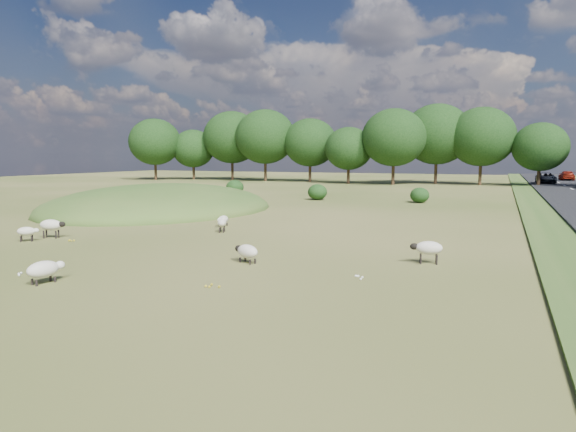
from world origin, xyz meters
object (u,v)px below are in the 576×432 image
(sheep_0, at_px, (44,269))
(sheep_4, at_px, (247,251))
(sheep_2, at_px, (222,223))
(sheep_6, at_px, (51,225))
(sheep_5, at_px, (223,220))
(car_3, at_px, (567,176))
(sheep_1, at_px, (27,231))
(car_1, at_px, (546,178))
(sheep_3, at_px, (428,248))

(sheep_0, distance_m, sheep_4, 7.11)
(sheep_2, bearing_deg, sheep_0, 159.47)
(sheep_4, distance_m, sheep_6, 11.99)
(sheep_4, distance_m, sheep_5, 10.63)
(car_3, bearing_deg, sheep_4, 76.12)
(sheep_1, distance_m, car_1, 69.18)
(sheep_0, bearing_deg, sheep_3, -41.90)
(sheep_1, bearing_deg, sheep_3, -28.58)
(sheep_1, bearing_deg, sheep_2, 6.10)
(sheep_1, relative_size, sheep_6, 0.73)
(sheep_4, relative_size, sheep_5, 1.17)
(sheep_6, bearing_deg, sheep_2, 16.48)
(sheep_1, xyz_separation_m, sheep_6, (0.22, 1.28, 0.16))
(sheep_4, distance_m, car_3, 77.72)
(sheep_4, height_order, sheep_6, sheep_6)
(sheep_0, bearing_deg, sheep_5, 18.45)
(sheep_3, height_order, sheep_5, sheep_3)
(sheep_2, relative_size, sheep_4, 0.81)
(sheep_0, relative_size, car_3, 0.27)
(sheep_0, distance_m, sheep_6, 10.11)
(sheep_1, distance_m, sheep_4, 12.11)
(sheep_0, bearing_deg, car_3, -3.42)
(sheep_4, xyz_separation_m, sheep_6, (-11.88, 1.62, 0.21))
(sheep_2, bearing_deg, car_1, -41.01)
(sheep_3, height_order, car_3, car_3)
(sheep_4, relative_size, car_1, 0.24)
(sheep_6, height_order, car_3, car_3)
(sheep_0, relative_size, sheep_4, 1.03)
(sheep_5, relative_size, car_1, 0.21)
(sheep_2, height_order, sheep_3, sheep_3)
(sheep_6, bearing_deg, sheep_0, -63.48)
(sheep_4, bearing_deg, sheep_3, -134.41)
(sheep_0, height_order, sheep_1, sheep_0)
(sheep_1, bearing_deg, car_1, 31.84)
(sheep_2, relative_size, sheep_3, 0.83)
(sheep_1, xyz_separation_m, car_3, (30.75, 75.11, 0.48))
(sheep_0, height_order, car_1, car_1)
(car_3, bearing_deg, sheep_6, 67.53)
(sheep_5, bearing_deg, sheep_1, -38.45)
(sheep_4, bearing_deg, sheep_1, 22.83)
(sheep_1, height_order, car_1, car_1)
(sheep_1, distance_m, sheep_6, 1.31)
(sheep_0, bearing_deg, sheep_4, -27.84)
(sheep_1, height_order, sheep_5, sheep_1)
(sheep_2, distance_m, sheep_6, 8.59)
(sheep_4, relative_size, sheep_6, 0.95)
(sheep_3, bearing_deg, sheep_5, -36.92)
(sheep_0, xyz_separation_m, car_3, (23.26, 80.86, 0.51))
(sheep_0, xyz_separation_m, sheep_6, (-7.27, 7.03, 0.19))
(sheep_0, distance_m, sheep_2, 12.07)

